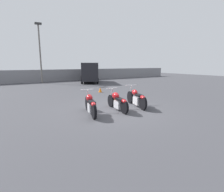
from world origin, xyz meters
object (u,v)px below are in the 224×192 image
(light_pole_left, at_px, (40,48))
(parked_van, at_px, (89,72))
(motorcycle_slot_0, at_px, (91,105))
(traffic_cone_far, at_px, (100,90))
(motorcycle_slot_1, at_px, (118,101))
(motorcycle_slot_2, at_px, (137,98))
(traffic_cone_near, at_px, (114,99))

(light_pole_left, relative_size, parked_van, 1.33)
(motorcycle_slot_0, xyz_separation_m, traffic_cone_far, (3.21, 5.15, -0.24))
(traffic_cone_far, bearing_deg, motorcycle_slot_0, -121.96)
(light_pole_left, xyz_separation_m, traffic_cone_far, (2.54, -9.38, -3.76))
(motorcycle_slot_1, bearing_deg, motorcycle_slot_2, 11.24)
(parked_van, relative_size, traffic_cone_far, 12.75)
(motorcycle_slot_0, distance_m, traffic_cone_far, 6.07)
(motorcycle_slot_2, xyz_separation_m, traffic_cone_far, (0.60, 5.08, -0.24))
(parked_van, height_order, traffic_cone_near, parked_van)
(light_pole_left, bearing_deg, traffic_cone_far, -74.87)
(light_pole_left, xyz_separation_m, motorcycle_slot_2, (1.93, -14.46, -3.52))
(light_pole_left, xyz_separation_m, parked_van, (4.96, -2.00, -2.69))
(motorcycle_slot_0, height_order, traffic_cone_near, motorcycle_slot_0)
(traffic_cone_near, distance_m, traffic_cone_far, 4.05)
(motorcycle_slot_0, xyz_separation_m, traffic_cone_near, (1.99, 1.29, -0.19))
(light_pole_left, relative_size, motorcycle_slot_2, 3.03)
(motorcycle_slot_0, bearing_deg, motorcycle_slot_2, 15.01)
(traffic_cone_near, bearing_deg, traffic_cone_far, 72.47)
(motorcycle_slot_1, bearing_deg, traffic_cone_far, 77.28)
(parked_van, bearing_deg, motorcycle_slot_1, -86.98)
(light_pole_left, height_order, motorcycle_slot_0, light_pole_left)
(parked_van, bearing_deg, traffic_cone_far, -86.41)
(motorcycle_slot_2, height_order, traffic_cone_far, motorcycle_slot_2)
(motorcycle_slot_1, bearing_deg, parked_van, 78.08)
(light_pole_left, distance_m, parked_van, 5.98)
(light_pole_left, xyz_separation_m, motorcycle_slot_0, (-0.67, -14.53, -3.52))
(motorcycle_slot_1, xyz_separation_m, traffic_cone_far, (1.84, 5.17, -0.24))
(light_pole_left, xyz_separation_m, motorcycle_slot_1, (0.70, -14.56, -3.52))
(traffic_cone_near, bearing_deg, motorcycle_slot_1, -115.15)
(motorcycle_slot_0, bearing_deg, traffic_cone_near, 46.35)
(motorcycle_slot_0, bearing_deg, motorcycle_slot_1, 12.39)
(motorcycle_slot_1, bearing_deg, motorcycle_slot_0, -174.29)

